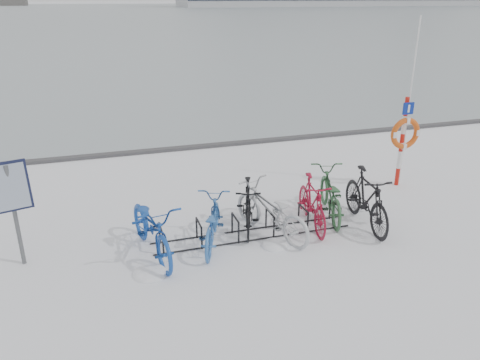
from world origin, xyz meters
TOP-DOWN VIEW (x-y plane):
  - ground at (0.00, 0.00)m, footprint 900.00×900.00m
  - ice_sheet at (0.00, 155.00)m, footprint 400.00×298.00m
  - quay_edge at (0.00, 5.90)m, footprint 400.00×0.25m
  - bike_rack at (0.00, 0.00)m, footprint 4.00×0.48m
  - info_board at (-4.21, 0.19)m, footprint 0.67×0.40m
  - lifebuoy_station at (4.31, 1.39)m, footprint 0.78×0.22m
  - bike_0 at (-1.97, -0.10)m, footprint 1.12×2.25m
  - bike_1 at (-0.85, -0.07)m, footprint 1.22×1.91m
  - bike_2 at (0.01, 0.36)m, footprint 0.96×1.76m
  - bike_3 at (0.35, -0.05)m, footprint 1.44×2.16m
  - bike_4 at (1.30, 0.07)m, footprint 0.75×1.83m
  - bike_5 at (1.88, 0.41)m, footprint 1.21×2.10m
  - bike_6 at (2.37, -0.22)m, footprint 0.78×2.04m
  - snow_drifts at (-0.33, -0.19)m, footprint 5.35×1.88m

SIDE VIEW (x-z plane):
  - ground at x=0.00m, z-range 0.00..0.00m
  - snow_drifts at x=-0.33m, z-range -0.11..0.11m
  - ice_sheet at x=0.00m, z-range 0.00..0.02m
  - quay_edge at x=0.00m, z-range 0.00..0.10m
  - bike_rack at x=0.00m, z-range -0.05..0.41m
  - bike_1 at x=-0.85m, z-range 0.00..0.94m
  - bike_2 at x=0.01m, z-range 0.00..1.02m
  - bike_5 at x=1.88m, z-range 0.00..1.04m
  - bike_4 at x=1.30m, z-range 0.00..1.07m
  - bike_3 at x=0.35m, z-range 0.00..1.07m
  - bike_0 at x=-1.97m, z-range 0.00..1.13m
  - bike_6 at x=2.37m, z-range 0.00..1.20m
  - lifebuoy_station at x=4.31m, z-range -0.66..3.37m
  - info_board at x=-4.21m, z-range 0.42..2.32m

